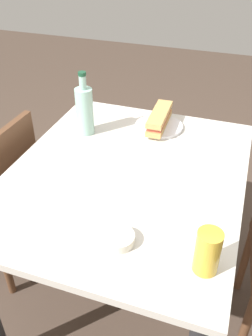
{
  "coord_description": "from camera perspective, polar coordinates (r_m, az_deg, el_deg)",
  "views": [
    {
      "loc": [
        -1.07,
        -0.37,
        1.58
      ],
      "look_at": [
        0.0,
        0.0,
        0.77
      ],
      "focal_mm": 38.8,
      "sensor_mm": 36.0,
      "label": 1
    }
  ],
  "objects": [
    {
      "name": "water_bottle",
      "position": [
        1.62,
        -6.52,
        9.06
      ],
      "size": [
        0.08,
        0.08,
        0.29
      ],
      "color": "#99C6B7",
      "rests_on": "dining_table"
    },
    {
      "name": "ground_plane",
      "position": [
        1.95,
        0.0,
        -18.87
      ],
      "size": [
        8.0,
        8.0,
        0.0
      ],
      "primitive_type": "plane",
      "color": "#47382D"
    },
    {
      "name": "knife_near",
      "position": [
        1.7,
        3.59,
        6.92
      ],
      "size": [
        0.17,
        0.07,
        0.01
      ],
      "color": "silver",
      "rests_on": "plate_near"
    },
    {
      "name": "plate_near",
      "position": [
        1.71,
        5.19,
        6.55
      ],
      "size": [
        0.22,
        0.22,
        0.01
      ],
      "primitive_type": "cylinder",
      "color": "white",
      "rests_on": "dining_table"
    },
    {
      "name": "baguette_sandwich_near",
      "position": [
        1.69,
        5.27,
        7.78
      ],
      "size": [
        0.26,
        0.08,
        0.07
      ],
      "color": "tan",
      "rests_on": "plate_near"
    },
    {
      "name": "chair_far",
      "position": [
        1.84,
        -19.24,
        -3.72
      ],
      "size": [
        0.41,
        0.41,
        0.84
      ],
      "color": "brown",
      "rests_on": "ground"
    },
    {
      "name": "dining_table",
      "position": [
        1.48,
        0.0,
        -4.25
      ],
      "size": [
        1.09,
        0.89,
        0.75
      ],
      "color": "beige",
      "rests_on": "ground"
    },
    {
      "name": "beer_glass",
      "position": [
        1.04,
        12.68,
        -12.72
      ],
      "size": [
        0.07,
        0.07,
        0.14
      ],
      "primitive_type": "cylinder",
      "color": "gold",
      "rests_on": "dining_table"
    },
    {
      "name": "olive_bowl",
      "position": [
        1.12,
        -1.28,
        -11.02
      ],
      "size": [
        0.1,
        0.1,
        0.03
      ],
      "primitive_type": "cylinder",
      "color": "silver",
      "rests_on": "dining_table"
    }
  ]
}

